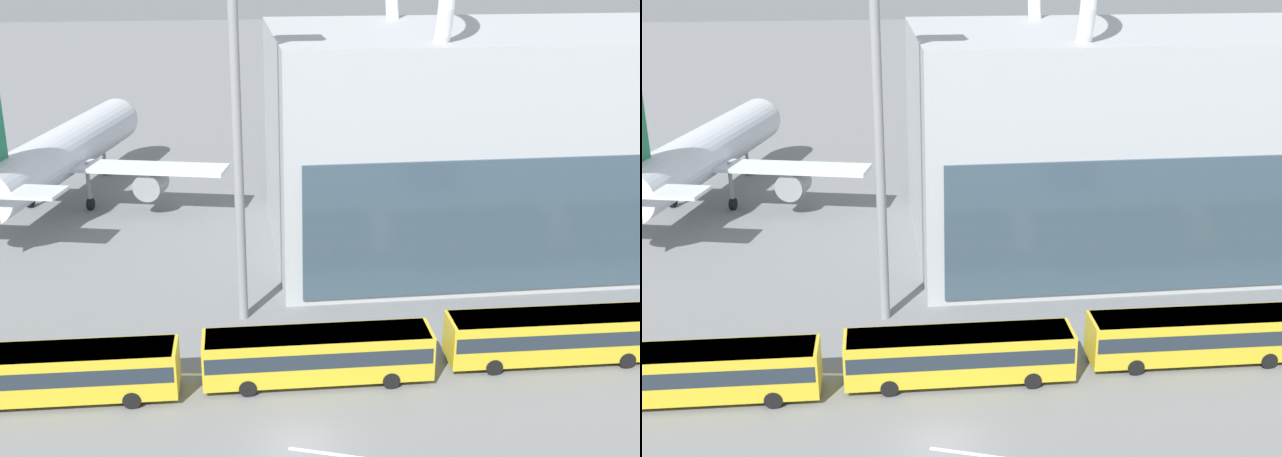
# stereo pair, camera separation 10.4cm
# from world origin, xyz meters

# --- Properties ---
(ground_plane) EXTENTS (440.00, 440.00, 0.00)m
(ground_plane) POSITION_xyz_m (0.00, 0.00, 0.00)
(ground_plane) COLOR slate
(airliner_at_gate_near) EXTENTS (31.99, 34.08, 15.41)m
(airliner_at_gate_near) POSITION_xyz_m (-18.60, 40.43, 5.05)
(airliner_at_gate_near) COLOR silver
(airliner_at_gate_near) RESTS_ON ground_plane
(airliner_at_gate_far) EXTENTS (37.40, 38.84, 15.95)m
(airliner_at_gate_far) POSITION_xyz_m (32.92, 51.11, 5.31)
(airliner_at_gate_far) COLOR white
(airliner_at_gate_far) RESTS_ON ground_plane
(shuttle_bus_1) EXTENTS (13.10, 3.00, 3.04)m
(shuttle_bus_1) POSITION_xyz_m (-12.71, 5.73, 1.80)
(shuttle_bus_1) COLOR gold
(shuttle_bus_1) RESTS_ON ground_plane
(shuttle_bus_2) EXTENTS (13.08, 2.91, 3.04)m
(shuttle_bus_2) POSITION_xyz_m (1.65, 6.01, 1.80)
(shuttle_bus_2) COLOR gold
(shuttle_bus_2) RESTS_ON ground_plane
(shuttle_bus_3) EXTENTS (13.10, 2.98, 3.04)m
(shuttle_bus_3) POSITION_xyz_m (16.01, 6.61, 1.80)
(shuttle_bus_3) COLOR gold
(shuttle_bus_3) RESTS_ON ground_plane
(floodlight_mast) EXTENTS (3.08, 3.08, 26.73)m
(floodlight_mast) POSITION_xyz_m (-2.35, 14.69, 18.46)
(floodlight_mast) COLOR gray
(floodlight_mast) RESTS_ON ground_plane
(lane_stripe_2) EXTENTS (7.65, 1.32, 0.01)m
(lane_stripe_2) POSITION_xyz_m (-8.28, 7.95, 0.00)
(lane_stripe_2) COLOR silver
(lane_stripe_2) RESTS_ON ground_plane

